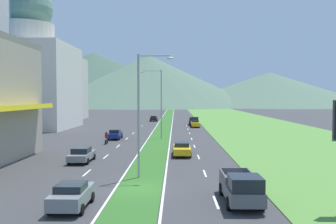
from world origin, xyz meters
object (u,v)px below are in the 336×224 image
car_3 (195,124)px  motorcycle_rider (106,139)px  car_2 (115,134)px  car_1 (182,149)px  pickup_truck_1 (194,121)px  street_lamp_mid (159,100)px  car_4 (154,118)px  car_5 (72,195)px  pickup_truck_0 (241,188)px  street_lamp_near (142,108)px  car_0 (82,155)px

car_3 → motorcycle_rider: size_ratio=2.34×
car_2 → motorcycle_rider: size_ratio=2.18×
car_1 → pickup_truck_1: size_ratio=0.88×
street_lamp_mid → car_2: (-6.84, -0.47, -5.39)m
pickup_truck_1 → motorcycle_rider: size_ratio=2.70×
car_4 → motorcycle_rider: size_ratio=2.20×
car_2 → car_5: (3.29, -34.78, 0.01)m
street_lamp_mid → pickup_truck_0: street_lamp_mid is taller
pickup_truck_1 → car_4: bearing=-143.7°
car_2 → pickup_truck_1: 31.32m
street_lamp_mid → car_3: bearing=72.8°
car_4 → pickup_truck_1: pickup_truck_1 is taller
car_1 → motorcycle_rider: (-10.37, 9.74, -0.02)m
car_1 → car_2: (-10.11, 15.42, 0.02)m
street_lamp_mid → car_1: 17.10m
pickup_truck_0 → street_lamp_mid: bearing=-169.1°
car_3 → car_4: size_ratio=1.07×
car_2 → car_3: size_ratio=0.93×
car_3 → pickup_truck_1: (-0.01, 5.54, 0.19)m
street_lamp_mid → car_4: 42.10m
street_lamp_mid → car_1: street_lamp_mid is taller
car_4 → motorcycle_rider: 47.92m
street_lamp_near → car_0: street_lamp_near is taller
street_lamp_near → car_3: (6.96, 49.52, -4.91)m
car_5 → pickup_truck_0: bearing=-83.9°
street_lamp_mid → motorcycle_rider: street_lamp_mid is taller
street_lamp_near → car_2: bearing=104.0°
car_1 → car_4: 57.89m
car_1 → motorcycle_rider: bearing=-133.2°
car_3 → motorcycle_rider: motorcycle_rider is taller
car_4 → car_5: bearing=179.9°
car_4 → car_3: bearing=-152.3°
street_lamp_near → car_4: bearing=92.7°
car_1 → car_3: size_ratio=1.01×
car_1 → pickup_truck_1: (3.57, 43.60, 0.22)m
car_2 → car_5: 34.94m
pickup_truck_1 → motorcycle_rider: bearing=-22.4°
street_lamp_near → car_5: 9.92m
car_0 → pickup_truck_0: 19.45m
street_lamp_mid → motorcycle_rider: bearing=-139.1°
motorcycle_rider → street_lamp_mid: bearing=-49.1°
car_0 → car_1: 11.04m
street_lamp_near → car_1: 12.93m
car_1 → pickup_truck_1: 43.74m
car_4 → car_1: bearing=-173.4°
car_0 → car_5: size_ratio=1.12×
pickup_truck_0 → motorcycle_rider: bearing=-153.9°
car_1 → street_lamp_near: bearing=-16.4°
street_lamp_near → car_5: (-3.44, -7.90, -4.92)m
street_lamp_near → car_5: street_lamp_near is taller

